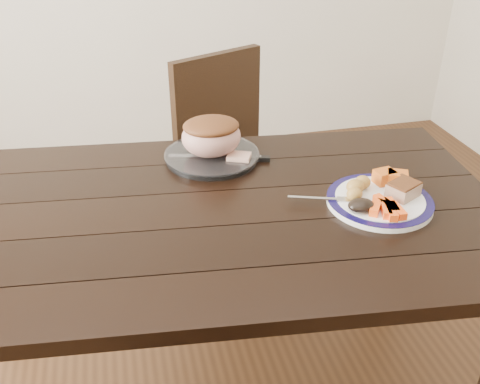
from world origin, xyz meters
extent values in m
cube|color=black|center=(0.00, 0.00, 0.73)|extent=(1.69, 1.07, 0.04)
cube|color=black|center=(-0.67, 0.45, 0.35)|extent=(0.07, 0.07, 0.71)
cube|color=black|center=(0.76, 0.29, 0.35)|extent=(0.07, 0.07, 0.71)
cube|color=black|center=(0.27, 0.65, 0.45)|extent=(0.56, 0.56, 0.04)
cube|color=black|center=(0.19, 0.83, 0.70)|extent=(0.40, 0.21, 0.46)
cube|color=black|center=(0.36, 0.89, 0.21)|extent=(0.04, 0.04, 0.43)
cube|color=black|center=(0.51, 0.56, 0.21)|extent=(0.04, 0.04, 0.43)
cube|color=black|center=(0.03, 0.74, 0.21)|extent=(0.04, 0.04, 0.43)
cube|color=black|center=(0.18, 0.41, 0.21)|extent=(0.04, 0.04, 0.43)
cylinder|color=white|center=(0.46, -0.09, 0.76)|extent=(0.29, 0.29, 0.02)
torus|color=#100B38|center=(0.46, -0.09, 0.77)|extent=(0.29, 0.29, 0.02)
cylinder|color=white|center=(0.06, 0.28, 0.76)|extent=(0.29, 0.29, 0.02)
cube|color=tan|center=(0.52, -0.09, 0.79)|extent=(0.10, 0.09, 0.04)
ellipsoid|color=gold|center=(0.40, -0.05, 0.79)|extent=(0.05, 0.05, 0.04)
ellipsoid|color=gold|center=(0.43, -0.03, 0.79)|extent=(0.05, 0.04, 0.04)
ellipsoid|color=gold|center=(0.38, -0.08, 0.79)|extent=(0.04, 0.04, 0.04)
cube|color=#FF5515|center=(0.46, -0.17, 0.78)|extent=(0.02, 0.07, 0.02)
cube|color=#FF5515|center=(0.43, -0.16, 0.78)|extent=(0.04, 0.07, 0.02)
cube|color=#FF5515|center=(0.41, -0.15, 0.78)|extent=(0.06, 0.07, 0.02)
cube|color=#FF5515|center=(0.46, -0.15, 0.78)|extent=(0.03, 0.07, 0.02)
cube|color=#FF5515|center=(0.44, -0.18, 0.78)|extent=(0.04, 0.07, 0.02)
cube|color=#FF5515|center=(0.44, -0.13, 0.78)|extent=(0.04, 0.07, 0.02)
cube|color=orange|center=(0.50, -0.01, 0.79)|extent=(0.06, 0.05, 0.04)
cube|color=orange|center=(0.54, -0.03, 0.79)|extent=(0.07, 0.06, 0.04)
ellipsoid|color=black|center=(0.38, -0.14, 0.79)|extent=(0.07, 0.05, 0.03)
cube|color=silver|center=(0.28, -0.05, 0.77)|extent=(0.14, 0.06, 0.00)
cube|color=silver|center=(0.36, -0.08, 0.77)|extent=(0.05, 0.04, 0.00)
ellipsoid|color=tan|center=(0.06, 0.28, 0.83)|extent=(0.19, 0.16, 0.12)
cube|color=tan|center=(0.14, 0.23, 0.78)|extent=(0.09, 0.08, 0.02)
cube|color=silver|center=(0.03, 0.29, 0.75)|extent=(0.20, 0.07, 0.00)
cube|color=black|center=(0.18, 0.25, 0.76)|extent=(0.12, 0.05, 0.01)
camera|label=1|loc=(-0.21, -1.21, 1.52)|focal=40.00mm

